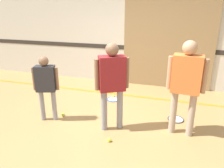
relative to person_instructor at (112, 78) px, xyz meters
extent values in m
plane|color=#A87F4C|center=(-0.13, 0.13, -0.96)|extent=(16.00, 16.00, 0.00)
cube|color=beige|center=(-0.13, 2.61, 0.64)|extent=(16.00, 0.06, 3.20)
cube|color=#2D2823|center=(-0.13, 2.58, 0.06)|extent=(16.00, 0.01, 0.12)
cube|color=#93754C|center=(0.72, 2.55, 0.23)|extent=(2.33, 0.05, 2.39)
cube|color=orange|center=(-0.13, 1.62, -0.96)|extent=(14.40, 0.10, 0.01)
cylinder|color=gray|center=(-0.12, -0.07, -0.59)|extent=(0.11, 0.11, 0.75)
cylinder|color=gray|center=(0.12, 0.07, -0.59)|extent=(0.11, 0.11, 0.75)
cube|color=maroon|center=(0.00, 0.00, 0.08)|extent=(0.50, 0.42, 0.59)
sphere|color=brown|center=(0.00, 0.00, 0.49)|extent=(0.22, 0.22, 0.22)
cylinder|color=brown|center=(-0.22, -0.13, 0.07)|extent=(0.08, 0.08, 0.53)
cylinder|color=brown|center=(0.22, 0.13, 0.07)|extent=(0.08, 0.08, 0.53)
cylinder|color=gray|center=(-1.38, -0.09, -0.66)|extent=(0.09, 0.09, 0.61)
cylinder|color=gray|center=(-1.16, -0.02, -0.66)|extent=(0.09, 0.09, 0.61)
cube|color=#2D2D33|center=(-1.27, -0.05, -0.11)|extent=(0.40, 0.30, 0.48)
sphere|color=brown|center=(-1.27, -0.05, 0.21)|extent=(0.18, 0.18, 0.18)
cylinder|color=brown|center=(-1.47, -0.12, -0.12)|extent=(0.06, 0.06, 0.43)
cylinder|color=brown|center=(-1.07, 0.01, -0.12)|extent=(0.06, 0.06, 0.43)
cylinder|color=tan|center=(1.34, 0.18, -0.57)|extent=(0.11, 0.11, 0.78)
cylinder|color=tan|center=(1.04, 0.21, -0.57)|extent=(0.11, 0.11, 0.78)
cube|color=orange|center=(1.19, 0.19, 0.12)|extent=(0.47, 0.28, 0.61)
sphere|color=tan|center=(1.19, 0.19, 0.54)|extent=(0.23, 0.23, 0.23)
cylinder|color=tan|center=(1.45, 0.17, 0.11)|extent=(0.08, 0.08, 0.55)
cylinder|color=tan|center=(0.92, 0.22, 0.11)|extent=(0.08, 0.08, 0.55)
torus|color=blue|center=(-0.36, 1.25, -0.95)|extent=(0.38, 0.38, 0.02)
cylinder|color=silver|center=(-0.36, 1.25, -0.95)|extent=(0.26, 0.26, 0.01)
cylinder|color=black|center=(-0.28, 1.46, -0.95)|extent=(0.08, 0.18, 0.02)
sphere|color=black|center=(-0.25, 1.55, -0.95)|extent=(0.03, 0.03, 0.03)
torus|color=#28282D|center=(1.10, 0.68, -0.95)|extent=(0.35, 0.35, 0.02)
cylinder|color=silver|center=(1.10, 0.68, -0.95)|extent=(0.27, 0.27, 0.01)
cylinder|color=black|center=(1.08, 0.91, -0.95)|extent=(0.04, 0.18, 0.02)
sphere|color=black|center=(1.07, 1.01, -0.95)|extent=(0.03, 0.03, 0.03)
sphere|color=#CCE038|center=(0.08, -0.42, -0.93)|extent=(0.07, 0.07, 0.07)
sphere|color=#CCE038|center=(-0.40, 1.38, -0.93)|extent=(0.07, 0.07, 0.07)
sphere|color=#CCE038|center=(-1.09, 0.15, -0.93)|extent=(0.07, 0.07, 0.07)
camera|label=1|loc=(1.05, -3.33, 1.13)|focal=35.00mm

